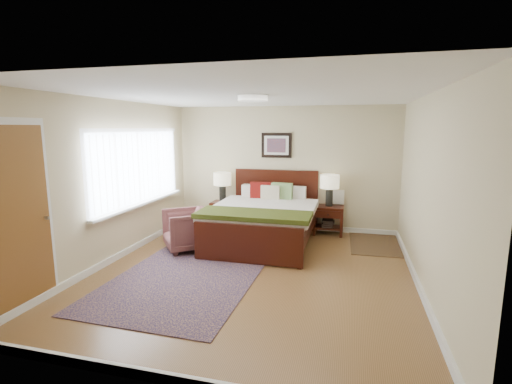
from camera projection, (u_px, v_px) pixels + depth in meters
floor at (253, 272)px, 5.38m from camera, size 5.00×5.00×0.00m
back_wall at (284, 169)px, 7.55m from camera, size 4.50×0.04×2.50m
front_wall at (167, 238)px, 2.78m from camera, size 4.50×0.04×2.50m
left_wall at (112, 182)px, 5.72m from camera, size 0.04×5.00×2.50m
right_wall at (427, 194)px, 4.61m from camera, size 0.04×5.00×2.50m
ceiling at (253, 95)px, 4.95m from camera, size 4.50×5.00×0.02m
window at (140, 169)px, 6.35m from camera, size 0.11×2.72×1.32m
door at (17, 219)px, 4.08m from camera, size 0.06×1.00×2.18m
ceil_fixture at (253, 98)px, 4.96m from camera, size 0.44×0.44×0.08m
bed at (264, 213)px, 6.66m from camera, size 1.84×2.24×1.20m
wall_art at (276, 145)px, 7.48m from camera, size 0.62×0.05×0.50m
nightstand_left at (223, 207)px, 7.77m from camera, size 0.46×0.41×0.54m
nightstand_right at (328, 217)px, 7.25m from camera, size 0.57×0.43×0.56m
lamp_left at (222, 181)px, 7.69m from camera, size 0.36×0.36×0.61m
lamp_right at (330, 184)px, 7.15m from camera, size 0.36×0.36×0.61m
armchair at (188, 230)px, 6.35m from camera, size 1.06×1.05×0.69m
rug_persian at (184, 279)px, 5.11m from camera, size 1.95×2.71×0.01m
rug_navy at (375, 244)px, 6.65m from camera, size 0.92×1.35×0.01m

